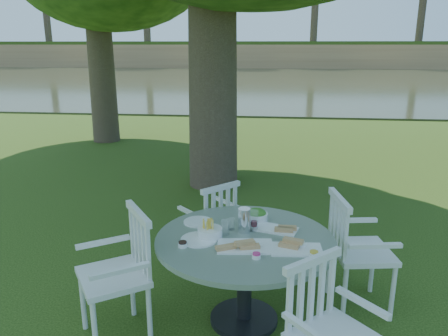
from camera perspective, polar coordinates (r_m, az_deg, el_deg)
The scene contains 8 objects.
ground at distance 5.13m, azimuth -0.26°, elevation -9.78°, with size 140.00×140.00×0.00m, color #1C360B.
table at distance 3.55m, azimuth 2.73°, elevation -11.14°, with size 1.41×1.41×0.75m.
chair_ne at distance 3.89m, azimuth 16.22°, elevation -9.50°, with size 0.56×0.58×1.01m.
chair_nw at distance 4.40m, azimuth -1.31°, elevation -6.64°, with size 0.63×0.63×0.91m.
chair_sw at distance 3.49m, azimuth -12.75°, elevation -12.26°, with size 0.69×0.70×1.02m.
chair_se at distance 2.93m, azimuth 12.87°, elevation -19.05°, with size 0.66×0.66×0.95m.
tableware at distance 3.52m, azimuth 2.15°, elevation -8.11°, with size 1.13×0.83×0.20m.
river at distance 27.69m, azimuth 5.50°, elevation 11.17°, with size 100.00×28.00×0.12m, color #2D321D.
Camera 1 is at (0.55, -4.59, 2.22)m, focal length 35.00 mm.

